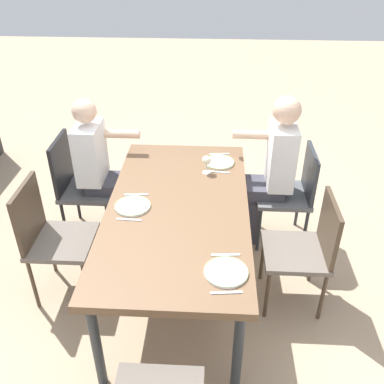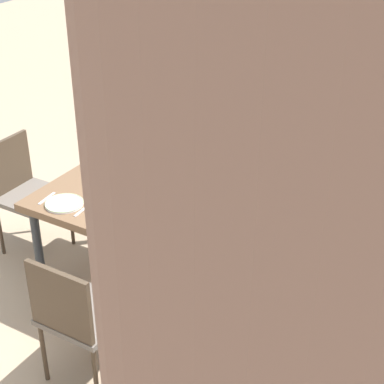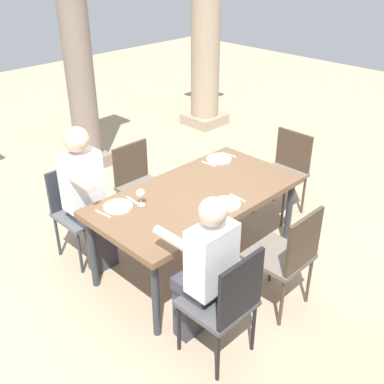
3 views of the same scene
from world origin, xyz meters
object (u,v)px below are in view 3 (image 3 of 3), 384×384
object	(u,v)px
diner_man_white	(204,270)
plate_1	(226,204)
stone_column_far	(206,38)
wine_glass_0	(141,194)
plate_2	(219,159)
chair_west_north	(78,206)
chair_head_east	(286,168)
chair_mid_south	(288,253)
chair_mid_north	(139,181)
stone_column_centre	(78,58)
diner_woman_green	(87,194)
chair_west_south	(226,300)
plate_0	(118,206)
dining_table	(197,199)

from	to	relation	value
diner_man_white	plate_1	size ratio (longest dim) A/B	5.08
stone_column_far	wine_glass_0	bearing A→B (deg)	-144.12
wine_glass_0	plate_2	bearing A→B (deg)	7.18
chair_west_north	plate_2	world-z (taller)	chair_west_north
chair_head_east	plate_2	xyz separation A→B (m)	(-0.71, 0.32, 0.23)
chair_mid_south	stone_column_far	size ratio (longest dim) A/B	0.34
chair_head_east	chair_mid_north	bearing A→B (deg)	144.51
stone_column_centre	diner_woman_green	bearing A→B (deg)	-122.99
diner_man_white	wine_glass_0	world-z (taller)	diner_man_white
chair_west_south	stone_column_centre	world-z (taller)	stone_column_centre
chair_mid_north	diner_man_white	distance (m)	1.77
chair_west_north	plate_0	size ratio (longest dim) A/B	3.54
diner_woman_green	dining_table	bearing A→B (deg)	-47.65
stone_column_centre	plate_1	distance (m)	2.91
diner_man_white	stone_column_centre	xyz separation A→B (m)	(1.16, 3.19, 0.74)
diner_man_white	stone_column_far	world-z (taller)	stone_column_far
plate_0	plate_2	xyz separation A→B (m)	(1.27, 0.04, -0.00)
wine_glass_0	chair_mid_north	bearing A→B (deg)	52.62
chair_head_east	stone_column_centre	distance (m)	2.77
chair_west_south	chair_mid_south	world-z (taller)	chair_mid_south
diner_woman_green	wine_glass_0	xyz separation A→B (m)	(0.18, -0.53, 0.14)
chair_west_north	plate_1	xyz separation A→B (m)	(0.67, -1.21, 0.25)
plate_0	chair_west_south	bearing A→B (deg)	-90.78
chair_mid_south	stone_column_centre	distance (m)	3.54
chair_mid_north	plate_0	world-z (taller)	chair_mid_north
chair_west_south	stone_column_centre	xyz separation A→B (m)	(1.15, 3.40, 0.88)
chair_mid_south	stone_column_far	distance (m)	4.38
diner_woman_green	stone_column_far	size ratio (longest dim) A/B	0.48
dining_table	plate_2	size ratio (longest dim) A/B	7.42
chair_west_north	plate_2	distance (m)	1.43
chair_mid_south	diner_woman_green	size ratio (longest dim) A/B	0.70
diner_man_white	plate_0	distance (m)	0.99
stone_column_centre	plate_0	distance (m)	2.57
diner_man_white	stone_column_centre	distance (m)	3.47
chair_head_east	stone_column_centre	world-z (taller)	stone_column_centre
chair_mid_north	stone_column_centre	xyz separation A→B (m)	(0.43, 1.59, 0.90)
stone_column_far	plate_1	size ratio (longest dim) A/B	11.06
chair_head_east	plate_1	distance (m)	1.38
wine_glass_0	plate_1	distance (m)	0.70
plate_0	chair_mid_south	bearing A→B (deg)	-59.24
diner_woman_green	plate_2	xyz separation A→B (m)	(1.29, -0.39, 0.05)
dining_table	chair_head_east	xyz separation A→B (m)	(1.34, 0.00, -0.16)
diner_man_white	plate_1	distance (m)	0.78
diner_man_white	wine_glass_0	distance (m)	0.92
diner_woman_green	diner_man_white	size ratio (longest dim) A/B	1.04
diner_woman_green	wine_glass_0	bearing A→B (deg)	-71.28
stone_column_far	plate_1	bearing A→B (deg)	-133.96
chair_mid_north	chair_mid_south	world-z (taller)	chair_mid_south
chair_west_south	chair_head_east	distance (m)	2.19
diner_woman_green	chair_west_south	bearing A→B (deg)	-89.90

